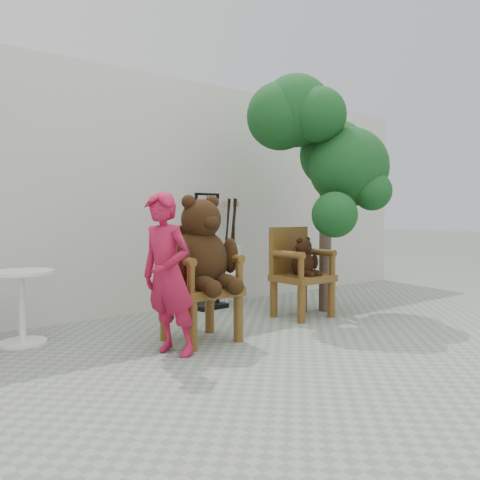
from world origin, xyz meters
The scene contains 9 objects.
ground_plane centered at (0.00, 0.00, 0.00)m, with size 60.00×60.00×0.00m, color gray.
back_wall centered at (0.00, 3.10, 1.50)m, with size 9.00×1.00×3.00m, color beige.
chair_big centered at (-0.78, 0.99, 0.80)m, with size 0.69×0.75×1.43m.
chair_small centered at (0.83, 1.22, 0.62)m, with size 0.62×0.57×1.08m.
person centered at (-1.31, 0.70, 0.71)m, with size 0.52×0.34×1.43m, color #AA1538.
cafe_table centered at (-2.18, 1.96, 0.44)m, with size 0.60×0.60×0.70m.
display_stand centered at (0.26, 2.35, 0.58)m, with size 0.48×0.38×1.51m.
stool_bucket centered at (0.65, 2.35, 0.64)m, with size 0.32×0.32×1.46m.
tree centered at (1.32, 1.26, 2.07)m, with size 1.84×1.52×2.98m.
Camera 1 is at (-3.58, -3.09, 1.25)m, focal length 38.00 mm.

